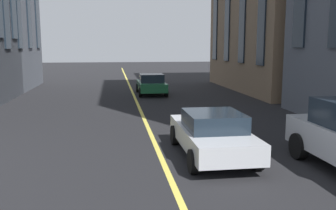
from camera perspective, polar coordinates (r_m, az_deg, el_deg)
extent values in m
cube|color=#D8C64C|center=(16.24, -3.50, -2.55)|extent=(80.00, 0.16, 0.01)
cylinder|color=black|center=(11.55, 19.42, -5.97)|extent=(0.76, 0.27, 0.76)
cube|color=#1E6038|center=(25.29, -2.57, 2.95)|extent=(3.90, 1.75, 0.55)
cube|color=#19232D|center=(25.05, -2.54, 4.15)|extent=(1.64, 1.54, 0.55)
cylinder|color=black|center=(26.53, -4.66, 2.62)|extent=(0.60, 0.21, 0.60)
cylinder|color=black|center=(26.69, -1.06, 2.68)|extent=(0.60, 0.21, 0.60)
cylinder|color=black|center=(23.98, -4.25, 1.93)|extent=(0.60, 0.21, 0.60)
cylinder|color=black|center=(24.16, -0.27, 2.01)|extent=(0.60, 0.21, 0.60)
cube|color=#B7BABF|center=(11.20, 6.68, -4.82)|extent=(4.40, 1.80, 0.55)
cube|color=#19232D|center=(10.88, 7.03, -2.41)|extent=(1.85, 1.58, 0.50)
cylinder|color=black|center=(12.47, 1.06, -4.63)|extent=(0.64, 0.22, 0.64)
cylinder|color=black|center=(12.86, 8.70, -4.31)|extent=(0.64, 0.22, 0.64)
cylinder|color=black|center=(9.72, 3.92, -8.64)|extent=(0.64, 0.22, 0.64)
cylinder|color=black|center=(10.22, 13.52, -7.99)|extent=(0.64, 0.22, 0.64)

